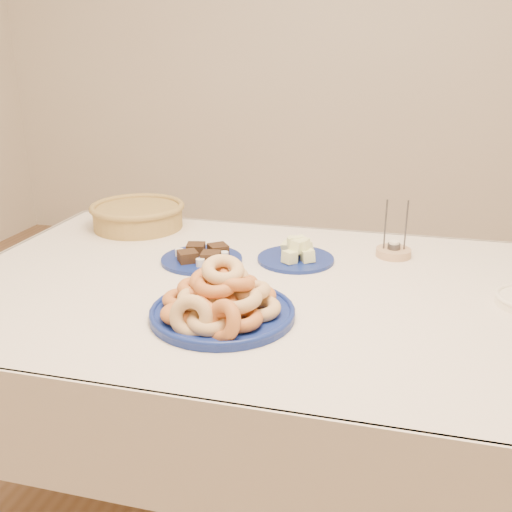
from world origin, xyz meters
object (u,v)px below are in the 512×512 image
Objects in this scene: dining_table at (260,320)px; melon_plate at (297,254)px; wicker_basket at (138,215)px; brownie_plate at (202,257)px; candle_holder at (393,251)px; donut_platter at (221,302)px.

dining_table is 0.25m from melon_plate.
dining_table is at bearing -36.18° from wicker_basket.
wicker_basket reaches higher than brownie_plate.
brownie_plate is 0.43m from wicker_basket.
melon_plate is 1.58× the size of candle_holder.
donut_platter is 0.99× the size of wicker_basket.
candle_holder reaches higher than brownie_plate.
donut_platter is 1.42× the size of melon_plate.
melon_plate is 0.30m from candle_holder.
candle_holder is at bearing 54.64° from donut_platter.
candle_holder reaches higher than dining_table.
candle_holder is (0.89, -0.08, -0.03)m from wicker_basket.
dining_table is 0.70m from wicker_basket.
dining_table is 6.07× the size of melon_plate.
melon_plate is 0.93× the size of brownie_plate.
donut_platter reaches higher than wicker_basket.
donut_platter is 0.44m from melon_plate.
melon_plate is at bearing 16.11° from brownie_plate.
donut_platter is at bearing -100.37° from dining_table.
melon_plate is (0.10, 0.43, -0.02)m from donut_platter.
candle_holder is (0.55, 0.19, 0.00)m from brownie_plate.
brownie_plate is 0.75× the size of wicker_basket.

